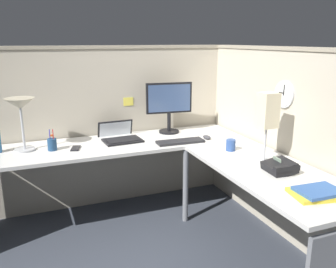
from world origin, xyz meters
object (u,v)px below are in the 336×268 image
office_phone (280,167)px  wall_clock (285,94)px  book_stack (317,193)px  coffee_mug (231,145)px  desk_lamp_dome (20,108)px  cell_phone (76,148)px  desk_lamp_paper (267,112)px  pen_cup (52,144)px  laptop (119,136)px  keyboard (180,142)px  computer_mouse (207,137)px  monitor (169,104)px

office_phone → wall_clock: size_ratio=1.00×
book_stack → coffee_mug: size_ratio=3.28×
desk_lamp_dome → cell_phone: size_ratio=3.09×
desk_lamp_dome → office_phone: bearing=-36.0°
book_stack → desk_lamp_paper: bearing=81.8°
coffee_mug → wall_clock: bearing=-25.5°
pen_cup → desk_lamp_dome: bearing=160.4°
laptop → wall_clock: 1.52m
keyboard → cell_phone: (-0.91, 0.16, -0.01)m
computer_mouse → book_stack: size_ratio=0.33×
office_phone → book_stack: (-0.05, -0.40, -0.02)m
keyboard → cell_phone: 0.92m
monitor → desk_lamp_paper: 1.14m
desk_lamp_paper → keyboard: bearing=119.4°
desk_lamp_dome → coffee_mug: bearing=-21.7°
desk_lamp_paper → wall_clock: wall_clock is taller
keyboard → desk_lamp_paper: size_ratio=0.81×
book_stack → desk_lamp_dome: bearing=135.0°
cell_phone → office_phone: size_ratio=0.66×
laptop → computer_mouse: bearing=-22.0°
laptop → pen_cup: (-0.61, -0.14, 0.03)m
laptop → cell_phone: bearing=-158.2°
laptop → office_phone: laptop is taller
monitor → pen_cup: bearing=-170.9°
keyboard → monitor: bearing=85.8°
monitor → cell_phone: (-0.95, -0.22, -0.29)m
desk_lamp_dome → desk_lamp_paper: bearing=-29.7°
desk_lamp_dome → office_phone: size_ratio=2.03×
book_stack → office_phone: bearing=82.6°
laptop → desk_lamp_paper: 1.40m
book_stack → cell_phone: bearing=128.8°
laptop → desk_lamp_dome: 0.90m
office_phone → book_stack: size_ratio=0.70×
pen_cup → wall_clock: wall_clock is taller
wall_clock → pen_cup: bearing=157.2°
monitor → office_phone: (0.31, -1.31, -0.26)m
monitor → pen_cup: monitor is taller
cell_phone → laptop: bearing=37.8°
computer_mouse → desk_lamp_dome: bearing=171.2°
desk_lamp_dome → cell_phone: 0.55m
monitor → computer_mouse: size_ratio=4.81×
laptop → office_phone: size_ratio=1.83×
desk_lamp_dome → wall_clock: (1.98, -0.82, 0.12)m
laptop → coffee_mug: bearing=-42.0°
cell_phone → office_phone: 1.67m
desk_lamp_dome → book_stack: (1.61, -1.61, -0.34)m
desk_lamp_dome → wall_clock: wall_clock is taller
computer_mouse → desk_lamp_dome: 1.65m
monitor → computer_mouse: (0.24, -0.35, -0.28)m
laptop → desk_lamp_dome: bearing=-175.8°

